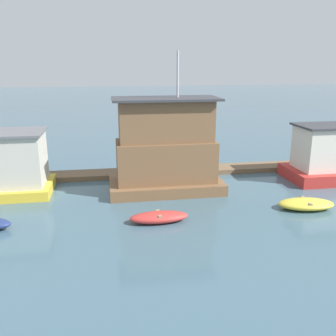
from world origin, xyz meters
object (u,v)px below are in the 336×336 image
houseboat_brown (166,150)px  dinghy_yellow (306,204)px  dinghy_red (159,217)px  mooring_post_far_right (139,164)px  houseboat_red (333,155)px

houseboat_brown → dinghy_yellow: 7.75m
houseboat_brown → dinghy_yellow: size_ratio=2.61×
dinghy_red → dinghy_yellow: 7.37m
dinghy_red → mooring_post_far_right: mooring_post_far_right is taller
houseboat_brown → dinghy_yellow: bearing=-31.7°
houseboat_red → mooring_post_far_right: bearing=171.9°
houseboat_brown → houseboat_red: houseboat_brown is taller
houseboat_brown → houseboat_red: size_ratio=1.40×
dinghy_yellow → houseboat_red: bearing=47.3°
houseboat_brown → dinghy_red: 4.91m
dinghy_red → dinghy_yellow: (7.36, 0.41, 0.01)m
dinghy_yellow → mooring_post_far_right: bearing=141.8°
mooring_post_far_right → houseboat_red: bearing=-8.1°
dinghy_yellow → mooring_post_far_right: (-7.69, 6.05, 0.79)m
houseboat_red → mooring_post_far_right: 11.85m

